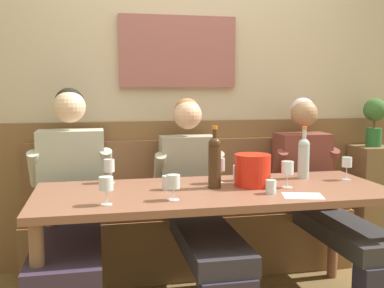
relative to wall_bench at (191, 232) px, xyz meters
name	(u,v)px	position (x,y,z in m)	size (l,w,h in m)	color
room_wall_back	(184,77)	(0.00, 0.26, 1.12)	(6.80, 0.12, 2.80)	#C7B394
wood_wainscot_panel	(186,191)	(0.00, 0.21, 0.26)	(6.80, 0.03, 1.08)	brown
wall_bench	(191,232)	(0.00, 0.00, 0.00)	(2.33, 0.42, 0.94)	brown
dining_table	(214,204)	(0.00, -0.65, 0.38)	(2.03, 0.79, 0.74)	brown
person_right_seat	(69,200)	(-0.83, -0.33, 0.36)	(0.54, 1.22, 1.32)	#243141
person_center_right_seat	(198,201)	(-0.03, -0.37, 0.32)	(0.49, 1.21, 1.25)	#332A3C
person_center_left_seat	(322,192)	(0.84, -0.34, 0.33)	(0.48, 1.22, 1.25)	#2C2A39
ice_bucket	(252,170)	(0.24, -0.62, 0.56)	(0.21, 0.21, 0.19)	red
wine_bottle_clear_water	(304,156)	(0.64, -0.46, 0.60)	(0.07, 0.07, 0.34)	#B0C1BD
wine_bottle_green_tall	(215,161)	(0.01, -0.62, 0.62)	(0.07, 0.07, 0.36)	#402915
wine_glass_mid_left	(219,166)	(0.07, -0.50, 0.57)	(0.08, 0.08, 0.16)	silver
wine_glass_by_bottle	(287,169)	(0.43, -0.70, 0.57)	(0.07, 0.07, 0.16)	silver
wine_glass_center_rear	(173,183)	(-0.27, -0.86, 0.55)	(0.07, 0.07, 0.13)	silver
wine_glass_center_front	(109,167)	(-0.59, -0.35, 0.56)	(0.07, 0.07, 0.15)	silver
wine_glass_right_end	(106,184)	(-0.62, -0.89, 0.57)	(0.07, 0.07, 0.14)	silver
wine_glass_near_bucket	(347,164)	(0.89, -0.56, 0.57)	(0.06, 0.06, 0.15)	silver
water_tumbler_center	(271,187)	(0.28, -0.82, 0.50)	(0.06, 0.06, 0.08)	silver
water_tumbler_left	(167,183)	(-0.27, -0.61, 0.50)	(0.06, 0.06, 0.08)	silver
water_tumbler_right	(238,173)	(0.21, -0.45, 0.51)	(0.07, 0.07, 0.10)	silver
tasting_sheet_left_guest	(303,196)	(0.42, -0.91, 0.46)	(0.21, 0.15, 0.00)	white
corner_pedestal	(371,200)	(1.46, 0.03, 0.15)	(0.28, 0.28, 0.87)	brown
potted_plant	(375,117)	(1.46, 0.03, 0.82)	(0.18, 0.18, 0.38)	#245E29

